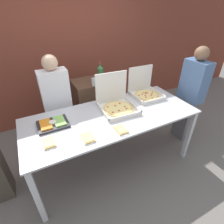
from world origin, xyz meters
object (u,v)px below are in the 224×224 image
Objects in this scene: paper_plate_front_right at (121,130)px; soda_can_colored at (99,80)px; person_guest_cap at (58,106)px; pizza_box_far_right at (145,91)px; soda_can_silver at (94,82)px; pizza_box_far_left at (116,103)px; veggie_tray at (53,124)px; paper_plate_front_center at (88,138)px; person_guest_plaid at (191,95)px; paper_plate_front_left at (49,143)px; soda_bottle at (100,72)px.

soda_can_colored reaches higher than paper_plate_front_right.
person_guest_cap is (-0.52, 1.03, -0.07)m from paper_plate_front_right.
pizza_box_far_right is 3.78× the size of soda_can_silver.
soda_can_silver is at bearing 106.48° from pizza_box_far_left.
veggie_tray is 2.98× the size of soda_can_colored.
paper_plate_front_center is 0.13× the size of person_guest_plaid.
soda_can_silver reaches higher than paper_plate_front_left.
paper_plate_front_left is 0.69× the size of soda_bottle.
soda_bottle is 1.56m from person_guest_plaid.
soda_can_silver is at bearing -138.81° from soda_bottle.
paper_plate_front_left is 0.57× the size of veggie_tray.
pizza_box_far_right is at bearing 26.04° from paper_plate_front_center.
soda_can_colored reaches higher than paper_plate_front_left.
soda_can_colored is at bearing 147.94° from pizza_box_far_right.
paper_plate_front_left is 0.13× the size of person_guest_plaid.
paper_plate_front_left is at bearing -158.21° from pizza_box_far_left.
pizza_box_far_right is at bearing -28.11° from soda_can_silver.
pizza_box_far_left is 1.35m from person_guest_plaid.
paper_plate_front_right and paper_plate_front_center have the same top height.
person_guest_cap is (-0.79, -0.16, -0.35)m from soda_bottle.
person_guest_plaid is at bearing 12.10° from paper_plate_front_right.
paper_plate_front_right is at bearing 102.10° from person_guest_plaid.
soda_bottle is (0.67, 1.14, 0.29)m from paper_plate_front_center.
paper_plate_front_center is at bearing 98.48° from person_guest_plaid.
soda_can_colored reaches higher than veggie_tray.
veggie_tray is at bearing 86.06° from person_guest_plaid.
person_guest_plaid reaches higher than person_guest_cap.
pizza_box_far_right is 1.54× the size of soda_bottle.
soda_can_colored reaches higher than paper_plate_front_center.
pizza_box_far_left is 0.89m from veggie_tray.
paper_plate_front_right is (-0.20, -0.48, -0.07)m from pizza_box_far_left.
pizza_box_far_left is at bearing -87.87° from soda_can_colored.
paper_plate_front_right is 0.14× the size of person_guest_plaid.
pizza_box_far_left reaches higher than paper_plate_front_center.
pizza_box_far_left reaches higher than paper_plate_front_left.
paper_plate_front_center is at bearing -56.36° from veggie_tray.
paper_plate_front_left is 0.34m from veggie_tray.
pizza_box_far_right is 3.78× the size of soda_can_colored.
paper_plate_front_right is at bearing -102.79° from soda_bottle.
pizza_box_far_right is at bearing 16.38° from paper_plate_front_left.
paper_plate_front_right is 1.15m from person_guest_cap.
person_guest_plaid reaches higher than pizza_box_far_right.
pizza_box_far_right is at bearing 38.08° from paper_plate_front_right.
pizza_box_far_right is 2.06× the size of paper_plate_front_right.
soda_can_colored is 0.75m from person_guest_cap.
veggie_tray is 0.96m from soda_can_silver.
paper_plate_front_left is 2.34m from person_guest_plaid.
pizza_box_far_left is 1.42× the size of veggie_tray.
paper_plate_front_center is (-0.40, 0.04, 0.00)m from paper_plate_front_right.
soda_can_silver is at bearing 63.92° from paper_plate_front_center.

